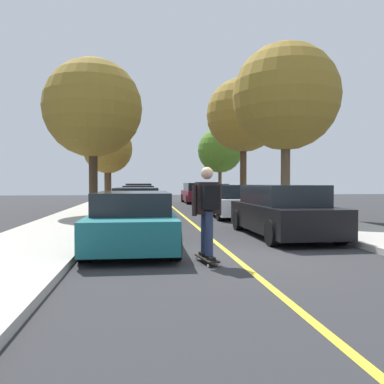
# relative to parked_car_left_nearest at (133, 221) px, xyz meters

# --- Properties ---
(ground) EXTENTS (80.00, 80.00, 0.00)m
(ground) POSITION_rel_parked_car_left_nearest_xyz_m (2.06, -1.12, -0.65)
(ground) COLOR #2D2D30
(sidewalk_left) EXTENTS (2.57, 56.00, 0.14)m
(sidewalk_left) POSITION_rel_parked_car_left_nearest_xyz_m (-2.34, -1.12, -0.58)
(sidewalk_left) COLOR #ADA89E
(sidewalk_left) RESTS_ON ground
(center_line) EXTENTS (0.12, 39.20, 0.01)m
(center_line) POSITION_rel_parked_car_left_nearest_xyz_m (2.06, 2.88, -0.64)
(center_line) COLOR gold
(center_line) RESTS_ON ground
(parked_car_left_nearest) EXTENTS (1.98, 4.13, 1.30)m
(parked_car_left_nearest) POSITION_rel_parked_car_left_nearest_xyz_m (0.00, 0.00, 0.00)
(parked_car_left_nearest) COLOR #196066
(parked_car_left_nearest) RESTS_ON ground
(parked_car_left_near) EXTENTS (1.97, 4.14, 1.32)m
(parked_car_left_near) POSITION_rel_parked_car_left_nearest_xyz_m (0.00, 5.80, 0.01)
(parked_car_left_near) COLOR black
(parked_car_left_near) RESTS_ON ground
(parked_car_left_far) EXTENTS (1.88, 4.15, 1.35)m
(parked_car_left_far) POSITION_rel_parked_car_left_nearest_xyz_m (-0.00, 11.61, 0.01)
(parked_car_left_far) COLOR maroon
(parked_car_left_far) RESTS_ON ground
(parked_car_left_farthest) EXTENTS (2.03, 4.27, 1.44)m
(parked_car_left_farthest) POSITION_rel_parked_car_left_nearest_xyz_m (0.00, 17.39, 0.06)
(parked_car_left_farthest) COLOR #B7B7BC
(parked_car_left_farthest) RESTS_ON ground
(parked_car_right_nearest) EXTENTS (1.98, 4.64, 1.45)m
(parked_car_right_nearest) POSITION_rel_parked_car_left_nearest_xyz_m (4.11, 1.60, 0.06)
(parked_car_right_nearest) COLOR black
(parked_car_right_nearest) RESTS_ON ground
(parked_car_right_near) EXTENTS (1.95, 4.18, 1.41)m
(parked_car_right_near) POSITION_rel_parked_car_left_nearest_xyz_m (4.11, 7.53, 0.03)
(parked_car_right_near) COLOR white
(parked_car_right_near) RESTS_ON ground
(parked_car_right_far) EXTENTS (2.02, 4.31, 1.44)m
(parked_car_right_far) POSITION_rel_parked_car_left_nearest_xyz_m (4.11, 13.09, 0.05)
(parked_car_right_far) COLOR navy
(parked_car_right_far) RESTS_ON ground
(parked_car_right_farthest) EXTENTS (1.86, 4.55, 1.48)m
(parked_car_right_farthest) POSITION_rel_parked_car_left_nearest_xyz_m (4.11, 19.55, 0.08)
(parked_car_right_farthest) COLOR maroon
(parked_car_right_farthest) RESTS_ON ground
(street_tree_left_nearest) EXTENTS (4.26, 4.26, 6.74)m
(street_tree_left_nearest) POSITION_rel_parked_car_left_nearest_xyz_m (-1.91, 8.54, 4.09)
(street_tree_left_nearest) COLOR #3D2D1E
(street_tree_left_nearest) RESTS_ON sidewalk_left
(street_tree_left_near) EXTENTS (3.03, 3.03, 4.97)m
(street_tree_left_near) POSITION_rel_parked_car_left_nearest_xyz_m (-1.91, 15.83, 2.91)
(street_tree_left_near) COLOR #4C3823
(street_tree_left_near) RESTS_ON sidewalk_left
(street_tree_right_nearest) EXTENTS (4.33, 4.33, 7.03)m
(street_tree_right_nearest) POSITION_rel_parked_car_left_nearest_xyz_m (6.02, 6.45, 4.34)
(street_tree_right_nearest) COLOR brown
(street_tree_right_nearest) RESTS_ON sidewalk_right
(street_tree_right_near) EXTENTS (4.27, 4.27, 7.41)m
(street_tree_right_near) POSITION_rel_parked_car_left_nearest_xyz_m (6.02, 13.24, 4.75)
(street_tree_right_near) COLOR #4C3823
(street_tree_right_near) RESTS_ON sidewalk_right
(street_tree_right_far) EXTENTS (3.36, 3.36, 5.47)m
(street_tree_right_far) POSITION_rel_parked_car_left_nearest_xyz_m (6.02, 20.16, 3.27)
(street_tree_right_far) COLOR brown
(street_tree_right_far) RESTS_ON sidewalk_right
(skateboard) EXTENTS (0.36, 0.87, 0.10)m
(skateboard) POSITION_rel_parked_car_left_nearest_xyz_m (1.42, -1.80, -0.56)
(skateboard) COLOR black
(skateboard) RESTS_ON ground
(skateboarder) EXTENTS (0.59, 0.71, 1.70)m
(skateboarder) POSITION_rel_parked_car_left_nearest_xyz_m (1.42, -1.83, 0.42)
(skateboarder) COLOR black
(skateboarder) RESTS_ON skateboard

